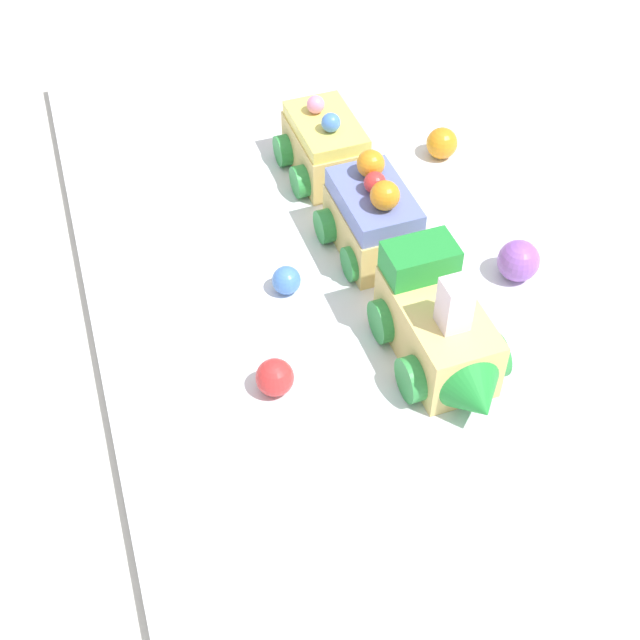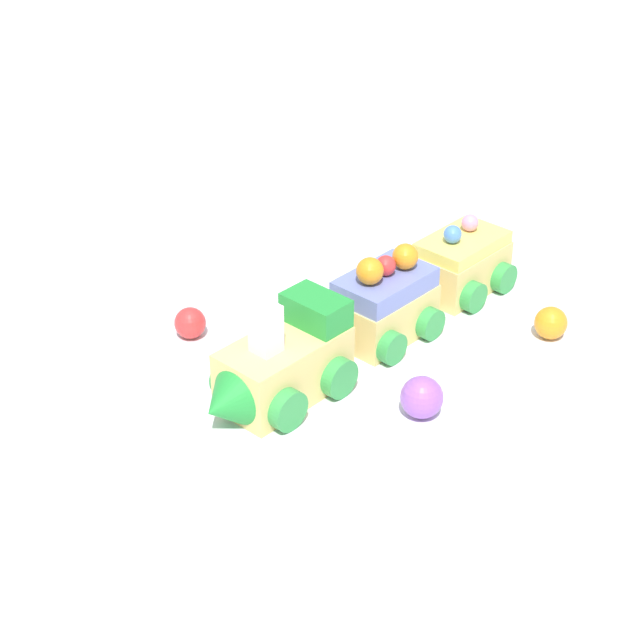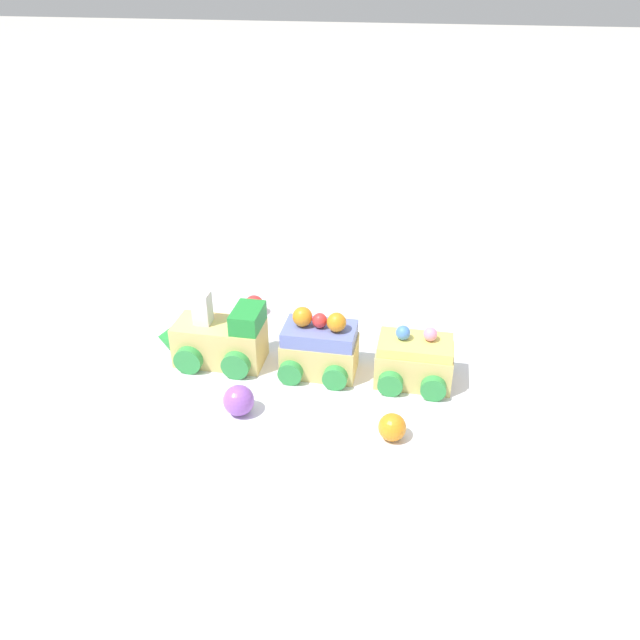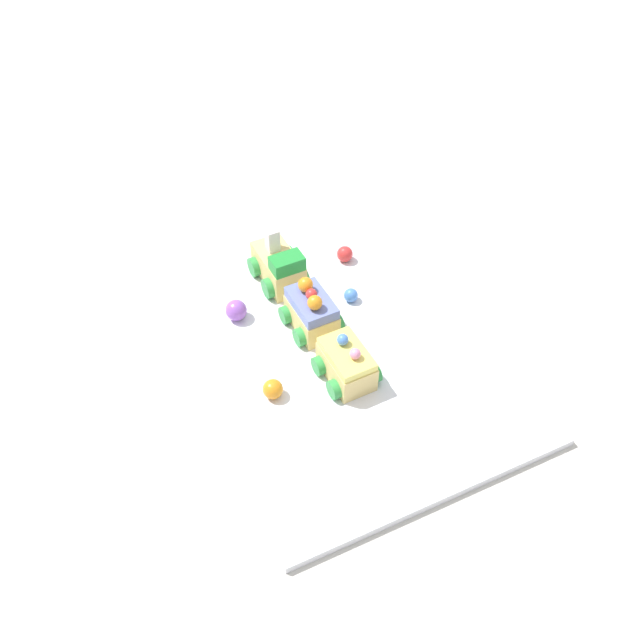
% 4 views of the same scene
% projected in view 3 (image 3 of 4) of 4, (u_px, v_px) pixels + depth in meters
% --- Properties ---
extents(ground_plane, '(10.00, 10.00, 0.00)m').
position_uv_depth(ground_plane, '(304.00, 365.00, 0.70)').
color(ground_plane, beige).
extents(display_board, '(0.64, 0.37, 0.01)m').
position_uv_depth(display_board, '(304.00, 361.00, 0.69)').
color(display_board, white).
rests_on(display_board, ground_plane).
extents(cake_train_locomotive, '(0.12, 0.07, 0.08)m').
position_uv_depth(cake_train_locomotive, '(214.00, 339.00, 0.67)').
color(cake_train_locomotive, '#E5C675').
rests_on(cake_train_locomotive, display_board).
extents(cake_car_blueberry, '(0.08, 0.07, 0.07)m').
position_uv_depth(cake_car_blueberry, '(320.00, 348.00, 0.65)').
color(cake_car_blueberry, '#E5C675').
rests_on(cake_car_blueberry, display_board).
extents(cake_car_lemon, '(0.08, 0.07, 0.06)m').
position_uv_depth(cake_car_lemon, '(414.00, 361.00, 0.64)').
color(cake_car_lemon, '#E5C675').
rests_on(cake_car_lemon, display_board).
extents(gumball_purple, '(0.03, 0.03, 0.03)m').
position_uv_depth(gumball_purple, '(239.00, 400.00, 0.59)').
color(gumball_purple, '#9956C6').
rests_on(gumball_purple, display_board).
extents(gumball_orange, '(0.03, 0.03, 0.03)m').
position_uv_depth(gumball_orange, '(392.00, 427.00, 0.56)').
color(gumball_orange, orange).
rests_on(gumball_orange, display_board).
extents(gumball_red, '(0.02, 0.02, 0.02)m').
position_uv_depth(gumball_red, '(254.00, 305.00, 0.77)').
color(gumball_red, red).
rests_on(gumball_red, display_board).
extents(gumball_blue, '(0.02, 0.02, 0.02)m').
position_uv_depth(gumball_blue, '(318.00, 327.00, 0.72)').
color(gumball_blue, '#4C84E0').
rests_on(gumball_blue, display_board).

